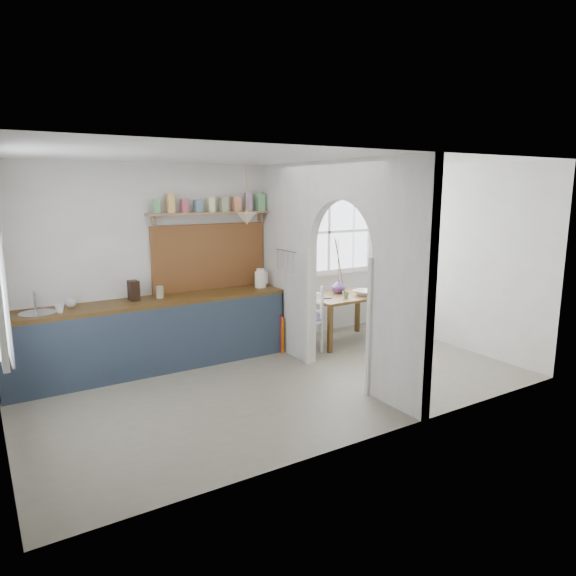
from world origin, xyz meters
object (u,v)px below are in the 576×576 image
dining_table (345,318)px  chair_right (385,306)px  chair_left (302,319)px  vase (338,286)px  kettle (260,278)px

dining_table → chair_right: bearing=5.7°
chair_left → vase: 0.92m
chair_left → chair_right: bearing=91.1°
chair_right → kettle: bearing=70.5°
chair_right → vase: (-0.88, 0.09, 0.40)m
chair_left → vase: bearing=102.5°
dining_table → chair_left: (-0.81, -0.07, 0.12)m
kettle → chair_left: bearing=-48.3°
chair_right → vase: size_ratio=3.86×
dining_table → chair_right: size_ratio=1.37×
chair_right → kettle: size_ratio=3.15×
dining_table → kettle: kettle is taller
chair_right → dining_table: bearing=83.8°
vase → dining_table: bearing=-91.6°
chair_right → vase: vase is taller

